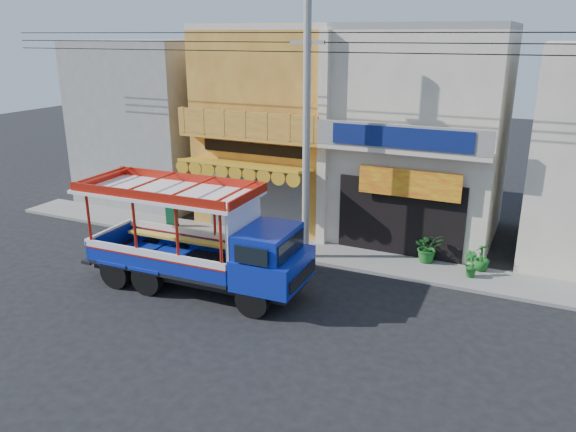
% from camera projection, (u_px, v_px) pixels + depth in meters
% --- Properties ---
extents(ground, '(90.00, 90.00, 0.00)m').
position_uv_depth(ground, '(292.00, 301.00, 17.30)').
color(ground, black).
rests_on(ground, ground).
extents(sidewalk, '(30.00, 2.00, 0.12)m').
position_uv_depth(sidewalk, '(338.00, 255.00, 20.72)').
color(sidewalk, slate).
rests_on(sidewalk, ground).
extents(shophouse_left, '(6.00, 7.50, 8.24)m').
position_uv_depth(shophouse_left, '(286.00, 124.00, 24.50)').
color(shophouse_left, '#AA6D25').
rests_on(shophouse_left, ground).
extents(shophouse_right, '(6.00, 6.75, 8.24)m').
position_uv_depth(shophouse_right, '(423.00, 134.00, 22.07)').
color(shophouse_right, beige).
rests_on(shophouse_right, ground).
extents(party_pilaster, '(0.35, 0.30, 8.00)m').
position_uv_depth(party_pilaster, '(323.00, 144.00, 20.64)').
color(party_pilaster, beige).
rests_on(party_pilaster, ground).
extents(filler_building_left, '(6.00, 6.00, 7.60)m').
position_uv_depth(filler_building_left, '(157.00, 121.00, 27.46)').
color(filler_building_left, gray).
rests_on(filler_building_left, ground).
extents(utility_pole, '(28.00, 0.26, 9.00)m').
position_uv_depth(utility_pole, '(311.00, 122.00, 18.92)').
color(utility_pole, gray).
rests_on(utility_pole, ground).
extents(songthaew_truck, '(7.50, 2.70, 3.47)m').
position_uv_depth(songthaew_truck, '(210.00, 242.00, 17.47)').
color(songthaew_truck, black).
rests_on(songthaew_truck, ground).
extents(green_sign, '(0.58, 0.29, 0.89)m').
position_uv_depth(green_sign, '(172.00, 218.00, 23.61)').
color(green_sign, black).
rests_on(green_sign, sidewalk).
extents(potted_plant_a, '(1.24, 1.17, 1.10)m').
position_uv_depth(potted_plant_a, '(428.00, 247.00, 19.85)').
color(potted_plant_a, '#1A5D1E').
rests_on(potted_plant_a, sidewalk).
extents(potted_plant_b, '(0.61, 0.59, 0.87)m').
position_uv_depth(potted_plant_b, '(470.00, 264.00, 18.67)').
color(potted_plant_b, '#1A5D1E').
rests_on(potted_plant_b, sidewalk).
extents(potted_plant_c, '(0.74, 0.74, 0.96)m').
position_uv_depth(potted_plant_c, '(482.00, 257.00, 19.14)').
color(potted_plant_c, '#1A5D1E').
rests_on(potted_plant_c, sidewalk).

